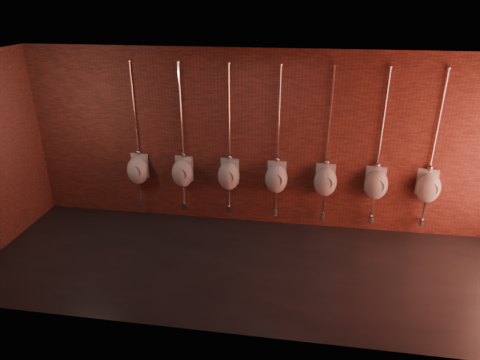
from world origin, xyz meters
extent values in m
plane|color=black|center=(0.00, 0.00, 0.00)|extent=(8.50, 8.50, 0.00)
cube|color=black|center=(0.00, 0.00, 3.20)|extent=(8.50, 3.00, 0.04)
cube|color=brown|center=(0.00, 1.50, 1.60)|extent=(8.50, 0.04, 3.20)
cube|color=brown|center=(0.00, -1.50, 1.60)|extent=(8.50, 0.04, 3.20)
ellipsoid|color=white|center=(-2.29, 1.34, 0.97)|extent=(0.46, 0.41, 0.53)
cube|color=white|center=(-2.29, 1.48, 1.02)|extent=(0.35, 0.10, 0.48)
cylinder|color=gray|center=(-2.29, 1.21, 1.00)|extent=(0.23, 0.06, 0.23)
cylinder|color=silver|center=(-2.29, 1.46, 2.09)|extent=(0.03, 0.03, 1.72)
sphere|color=silver|center=(-2.29, 1.45, 1.30)|extent=(0.10, 0.10, 0.10)
cylinder|color=silver|center=(-2.29, 1.46, 2.95)|extent=(0.06, 0.06, 0.01)
cylinder|color=silver|center=(-2.29, 1.34, 0.56)|extent=(0.04, 0.04, 0.40)
cylinder|color=silver|center=(-2.29, 1.34, 0.30)|extent=(0.10, 0.10, 0.13)
cylinder|color=silver|center=(-2.29, 1.43, 0.30)|extent=(0.04, 0.18, 0.04)
ellipsoid|color=white|center=(-1.43, 1.34, 0.97)|extent=(0.46, 0.41, 0.53)
cube|color=white|center=(-1.43, 1.48, 1.02)|extent=(0.35, 0.10, 0.48)
cylinder|color=gray|center=(-1.43, 1.21, 1.00)|extent=(0.23, 0.06, 0.23)
cylinder|color=silver|center=(-1.43, 1.46, 2.09)|extent=(0.03, 0.03, 1.72)
sphere|color=silver|center=(-1.43, 1.45, 1.30)|extent=(0.10, 0.10, 0.10)
cylinder|color=silver|center=(-1.43, 1.46, 2.95)|extent=(0.06, 0.06, 0.01)
cylinder|color=silver|center=(-1.43, 1.34, 0.56)|extent=(0.04, 0.04, 0.40)
cylinder|color=silver|center=(-1.43, 1.34, 0.30)|extent=(0.10, 0.10, 0.13)
cylinder|color=silver|center=(-1.43, 1.43, 0.30)|extent=(0.04, 0.18, 0.04)
ellipsoid|color=white|center=(-0.57, 1.34, 0.97)|extent=(0.46, 0.41, 0.53)
cube|color=white|center=(-0.57, 1.48, 1.02)|extent=(0.35, 0.10, 0.48)
cylinder|color=gray|center=(-0.57, 1.21, 1.00)|extent=(0.23, 0.06, 0.23)
cylinder|color=silver|center=(-0.57, 1.46, 2.09)|extent=(0.03, 0.03, 1.72)
sphere|color=silver|center=(-0.57, 1.45, 1.30)|extent=(0.10, 0.10, 0.10)
cylinder|color=silver|center=(-0.57, 1.46, 2.95)|extent=(0.06, 0.06, 0.01)
cylinder|color=silver|center=(-0.57, 1.34, 0.56)|extent=(0.04, 0.04, 0.40)
cylinder|color=silver|center=(-0.57, 1.34, 0.30)|extent=(0.10, 0.10, 0.13)
cylinder|color=silver|center=(-0.57, 1.43, 0.30)|extent=(0.04, 0.18, 0.04)
ellipsoid|color=white|center=(0.29, 1.34, 0.97)|extent=(0.46, 0.41, 0.53)
cube|color=white|center=(0.29, 1.48, 1.02)|extent=(0.35, 0.10, 0.48)
cylinder|color=gray|center=(0.29, 1.21, 1.00)|extent=(0.23, 0.06, 0.23)
cylinder|color=silver|center=(0.29, 1.46, 2.09)|extent=(0.03, 0.03, 1.72)
sphere|color=silver|center=(0.29, 1.45, 1.30)|extent=(0.10, 0.10, 0.10)
cylinder|color=silver|center=(0.29, 1.46, 2.95)|extent=(0.06, 0.06, 0.01)
cylinder|color=silver|center=(0.29, 1.34, 0.56)|extent=(0.04, 0.04, 0.40)
cylinder|color=silver|center=(0.29, 1.34, 0.30)|extent=(0.10, 0.10, 0.13)
cylinder|color=silver|center=(0.29, 1.43, 0.30)|extent=(0.04, 0.18, 0.04)
ellipsoid|color=white|center=(1.16, 1.34, 0.97)|extent=(0.46, 0.41, 0.53)
cube|color=white|center=(1.16, 1.48, 1.02)|extent=(0.35, 0.10, 0.48)
cylinder|color=gray|center=(1.16, 1.21, 1.00)|extent=(0.23, 0.06, 0.23)
cylinder|color=silver|center=(1.16, 1.46, 2.09)|extent=(0.03, 0.03, 1.72)
sphere|color=silver|center=(1.16, 1.45, 1.30)|extent=(0.10, 0.10, 0.10)
cylinder|color=silver|center=(1.16, 1.46, 2.95)|extent=(0.06, 0.06, 0.01)
cylinder|color=silver|center=(1.16, 1.34, 0.56)|extent=(0.04, 0.04, 0.40)
cylinder|color=silver|center=(1.16, 1.34, 0.30)|extent=(0.10, 0.10, 0.13)
cylinder|color=silver|center=(1.16, 1.43, 0.30)|extent=(0.04, 0.18, 0.04)
ellipsoid|color=white|center=(2.02, 1.34, 0.97)|extent=(0.46, 0.41, 0.53)
cube|color=white|center=(2.02, 1.48, 1.02)|extent=(0.35, 0.10, 0.48)
cylinder|color=gray|center=(2.02, 1.21, 1.00)|extent=(0.23, 0.06, 0.23)
cylinder|color=silver|center=(2.02, 1.46, 2.09)|extent=(0.03, 0.03, 1.72)
sphere|color=silver|center=(2.02, 1.45, 1.30)|extent=(0.10, 0.10, 0.10)
cylinder|color=silver|center=(2.02, 1.46, 2.95)|extent=(0.06, 0.06, 0.01)
cylinder|color=silver|center=(2.02, 1.34, 0.56)|extent=(0.04, 0.04, 0.40)
cylinder|color=silver|center=(2.02, 1.34, 0.30)|extent=(0.10, 0.10, 0.13)
cylinder|color=silver|center=(2.02, 1.43, 0.30)|extent=(0.04, 0.18, 0.04)
ellipsoid|color=white|center=(2.88, 1.34, 0.97)|extent=(0.46, 0.41, 0.53)
cube|color=white|center=(2.88, 1.48, 1.02)|extent=(0.35, 0.10, 0.48)
cylinder|color=gray|center=(2.88, 1.21, 1.00)|extent=(0.23, 0.06, 0.23)
cylinder|color=silver|center=(2.88, 1.46, 2.09)|extent=(0.03, 0.03, 1.72)
sphere|color=silver|center=(2.88, 1.45, 1.30)|extent=(0.10, 0.10, 0.10)
cylinder|color=silver|center=(2.88, 1.46, 2.95)|extent=(0.06, 0.06, 0.01)
cylinder|color=silver|center=(2.88, 1.34, 0.56)|extent=(0.04, 0.04, 0.40)
cylinder|color=silver|center=(2.88, 1.34, 0.30)|extent=(0.10, 0.10, 0.13)
cylinder|color=silver|center=(2.88, 1.43, 0.30)|extent=(0.04, 0.18, 0.04)
camera|label=1|loc=(0.71, -5.67, 4.01)|focal=32.00mm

